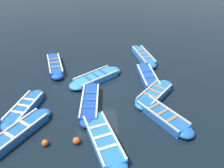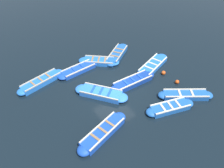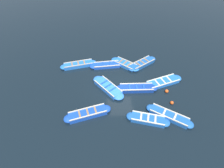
{
  "view_description": "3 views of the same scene",
  "coord_description": "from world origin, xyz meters",
  "px_view_note": "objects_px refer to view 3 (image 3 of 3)",
  "views": [
    {
      "loc": [
        10.58,
        0.32,
        7.3
      ],
      "look_at": [
        0.01,
        0.91,
        0.42
      ],
      "focal_mm": 35.0,
      "sensor_mm": 36.0,
      "label": 1
    },
    {
      "loc": [
        -6.82,
        -9.33,
        10.25
      ],
      "look_at": [
        -0.03,
        0.27,
        0.24
      ],
      "focal_mm": 35.0,
      "sensor_mm": 36.0,
      "label": 2
    },
    {
      "loc": [
        -1.55,
        -11.15,
        11.18
      ],
      "look_at": [
        -0.76,
        0.29,
        0.26
      ],
      "focal_mm": 28.0,
      "sensor_mm": 36.0,
      "label": 3
    }
  ],
  "objects_px": {
    "boat_drifting": "(169,116)",
    "buoy_yellow_far": "(167,91)",
    "boat_far_corner": "(88,114)",
    "boat_end_of_row": "(125,64)",
    "boat_mid_row": "(148,119)",
    "boat_centre": "(78,65)",
    "boat_tucked": "(136,88)",
    "buoy_orange_near": "(172,103)",
    "boat_near_quay": "(163,82)",
    "boat_outer_left": "(108,87)",
    "boat_outer_right": "(107,65)",
    "boat_bow_out": "(142,64)"
  },
  "relations": [
    {
      "from": "boat_end_of_row",
      "to": "boat_mid_row",
      "type": "bearing_deg",
      "value": -82.65
    },
    {
      "from": "boat_drifting",
      "to": "buoy_yellow_far",
      "type": "distance_m",
      "value": 2.7
    },
    {
      "from": "boat_mid_row",
      "to": "boat_outer_right",
      "type": "relative_size",
      "value": 0.95
    },
    {
      "from": "boat_far_corner",
      "to": "buoy_yellow_far",
      "type": "height_order",
      "value": "boat_far_corner"
    },
    {
      "from": "buoy_orange_near",
      "to": "boat_drifting",
      "type": "bearing_deg",
      "value": -116.54
    },
    {
      "from": "boat_mid_row",
      "to": "buoy_yellow_far",
      "type": "height_order",
      "value": "boat_mid_row"
    },
    {
      "from": "boat_near_quay",
      "to": "boat_tucked",
      "type": "xyz_separation_m",
      "value": [
        -2.57,
        -0.64,
        0.02
      ]
    },
    {
      "from": "boat_mid_row",
      "to": "boat_tucked",
      "type": "bearing_deg",
      "value": 95.03
    },
    {
      "from": "boat_tucked",
      "to": "boat_outer_left",
      "type": "bearing_deg",
      "value": 173.07
    },
    {
      "from": "boat_centre",
      "to": "boat_end_of_row",
      "type": "height_order",
      "value": "boat_centre"
    },
    {
      "from": "boat_outer_left",
      "to": "boat_outer_right",
      "type": "distance_m",
      "value": 3.28
    },
    {
      "from": "boat_outer_left",
      "to": "buoy_yellow_far",
      "type": "distance_m",
      "value": 5.2
    },
    {
      "from": "boat_outer_left",
      "to": "boat_outer_right",
      "type": "height_order",
      "value": "boat_outer_left"
    },
    {
      "from": "boat_drifting",
      "to": "buoy_orange_near",
      "type": "height_order",
      "value": "boat_drifting"
    },
    {
      "from": "boat_near_quay",
      "to": "boat_mid_row",
      "type": "xyz_separation_m",
      "value": [
        -2.28,
        -3.98,
        0.01
      ]
    },
    {
      "from": "boat_far_corner",
      "to": "boat_bow_out",
      "type": "bearing_deg",
      "value": 48.01
    },
    {
      "from": "boat_drifting",
      "to": "boat_tucked",
      "type": "relative_size",
      "value": 0.91
    },
    {
      "from": "boat_mid_row",
      "to": "buoy_orange_near",
      "type": "xyz_separation_m",
      "value": [
        2.35,
        1.5,
        -0.04
      ]
    },
    {
      "from": "boat_outer_right",
      "to": "buoy_orange_near",
      "type": "height_order",
      "value": "boat_outer_right"
    },
    {
      "from": "buoy_yellow_far",
      "to": "boat_far_corner",
      "type": "bearing_deg",
      "value": -163.68
    },
    {
      "from": "boat_outer_left",
      "to": "boat_tucked",
      "type": "bearing_deg",
      "value": -6.93
    },
    {
      "from": "boat_outer_left",
      "to": "buoy_yellow_far",
      "type": "relative_size",
      "value": 11.37
    },
    {
      "from": "boat_tucked",
      "to": "buoy_orange_near",
      "type": "relative_size",
      "value": 13.17
    },
    {
      "from": "boat_far_corner",
      "to": "boat_drifting",
      "type": "xyz_separation_m",
      "value": [
        6.24,
        -0.62,
        -0.02
      ]
    },
    {
      "from": "boat_drifting",
      "to": "boat_end_of_row",
      "type": "height_order",
      "value": "boat_drifting"
    },
    {
      "from": "boat_bow_out",
      "to": "boat_mid_row",
      "type": "height_order",
      "value": "boat_bow_out"
    },
    {
      "from": "boat_far_corner",
      "to": "boat_end_of_row",
      "type": "height_order",
      "value": "boat_far_corner"
    },
    {
      "from": "boat_far_corner",
      "to": "boat_drifting",
      "type": "height_order",
      "value": "boat_far_corner"
    },
    {
      "from": "boat_outer_left",
      "to": "boat_far_corner",
      "type": "xyz_separation_m",
      "value": [
        -1.71,
        -2.82,
        0.03
      ]
    },
    {
      "from": "boat_mid_row",
      "to": "boat_drifting",
      "type": "xyz_separation_m",
      "value": [
        1.7,
        0.2,
        0.0
      ]
    },
    {
      "from": "boat_outer_left",
      "to": "boat_far_corner",
      "type": "relative_size",
      "value": 0.94
    },
    {
      "from": "boat_outer_right",
      "to": "buoy_yellow_far",
      "type": "relative_size",
      "value": 11.24
    },
    {
      "from": "boat_centre",
      "to": "buoy_orange_near",
      "type": "bearing_deg",
      "value": -35.09
    },
    {
      "from": "boat_near_quay",
      "to": "boat_end_of_row",
      "type": "xyz_separation_m",
      "value": [
        -3.17,
        2.97,
        0.0
      ]
    },
    {
      "from": "boat_outer_left",
      "to": "boat_outer_right",
      "type": "bearing_deg",
      "value": 89.35
    },
    {
      "from": "boat_outer_left",
      "to": "boat_mid_row",
      "type": "relative_size",
      "value": 1.06
    },
    {
      "from": "buoy_orange_near",
      "to": "boat_bow_out",
      "type": "bearing_deg",
      "value": 104.74
    },
    {
      "from": "boat_near_quay",
      "to": "boat_outer_left",
      "type": "bearing_deg",
      "value": -176.28
    },
    {
      "from": "boat_far_corner",
      "to": "boat_end_of_row",
      "type": "relative_size",
      "value": 1.23
    },
    {
      "from": "boat_mid_row",
      "to": "boat_end_of_row",
      "type": "xyz_separation_m",
      "value": [
        -0.9,
        6.95,
        -0.01
      ]
    },
    {
      "from": "boat_mid_row",
      "to": "buoy_yellow_far",
      "type": "xyz_separation_m",
      "value": [
        2.31,
        2.83,
        -0.02
      ]
    },
    {
      "from": "boat_drifting",
      "to": "buoy_orange_near",
      "type": "relative_size",
      "value": 11.93
    },
    {
      "from": "boat_drifting",
      "to": "buoy_orange_near",
      "type": "distance_m",
      "value": 1.45
    },
    {
      "from": "boat_outer_left",
      "to": "boat_bow_out",
      "type": "relative_size",
      "value": 1.02
    },
    {
      "from": "boat_outer_left",
      "to": "boat_far_corner",
      "type": "height_order",
      "value": "boat_far_corner"
    },
    {
      "from": "boat_drifting",
      "to": "boat_end_of_row",
      "type": "xyz_separation_m",
      "value": [
        -2.59,
        6.74,
        -0.01
      ]
    },
    {
      "from": "boat_outer_right",
      "to": "buoy_yellow_far",
      "type": "bearing_deg",
      "value": -38.75
    },
    {
      "from": "boat_mid_row",
      "to": "boat_end_of_row",
      "type": "distance_m",
      "value": 7.0
    },
    {
      "from": "boat_near_quay",
      "to": "boat_end_of_row",
      "type": "distance_m",
      "value": 4.35
    },
    {
      "from": "boat_near_quay",
      "to": "boat_mid_row",
      "type": "height_order",
      "value": "boat_mid_row"
    }
  ]
}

